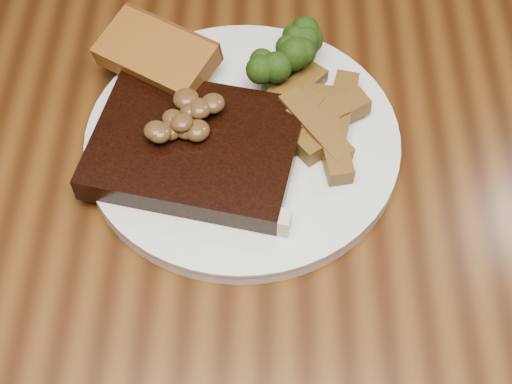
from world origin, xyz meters
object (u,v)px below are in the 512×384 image
dining_table (250,252)px  garlic_bread (158,70)px  plate (243,142)px  steak (195,148)px  potato_wedges (313,113)px

dining_table → garlic_bread: bearing=124.5°
plate → dining_table: bearing=-83.0°
plate → steak: 0.05m
steak → potato_wedges: 0.11m
garlic_bread → dining_table: bearing=-25.3°
garlic_bread → potato_wedges: potato_wedges is taller
potato_wedges → steak: bearing=-158.0°
potato_wedges → plate: bearing=-162.6°
plate → garlic_bread: 0.11m
dining_table → steak: size_ratio=9.23×
dining_table → garlic_bread: 0.19m
plate → potato_wedges: bearing=17.4°
dining_table → plate: 0.12m
dining_table → garlic_bread: garlic_bread is taller
dining_table → plate: plate is taller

